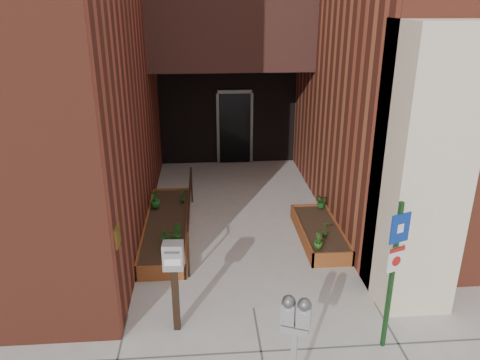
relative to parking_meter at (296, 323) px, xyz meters
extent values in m
plane|color=#9E9991|center=(-0.27, 1.89, -1.19)|extent=(80.00, 80.00, 0.00)
cube|color=beige|center=(2.28, 2.09, 1.01)|extent=(1.10, 1.20, 4.40)
cube|color=#321916|center=(-0.27, 7.89, 2.81)|extent=(4.20, 2.00, 2.00)
cube|color=black|center=(-0.27, 9.29, 0.31)|extent=(4.00, 0.30, 3.00)
cube|color=black|center=(-0.07, 9.11, -0.14)|extent=(0.90, 0.06, 2.10)
cube|color=#B79338|center=(-2.26, 1.69, 0.31)|extent=(0.04, 0.30, 0.30)
cube|color=brown|center=(-1.82, 2.81, -1.04)|extent=(0.90, 0.04, 0.30)
cube|color=brown|center=(-1.82, 6.37, -1.04)|extent=(0.90, 0.04, 0.30)
cube|color=brown|center=(-2.25, 4.59, -1.04)|extent=(0.04, 3.60, 0.30)
cube|color=brown|center=(-1.39, 4.59, -1.04)|extent=(0.04, 3.60, 0.30)
cube|color=black|center=(-1.82, 4.59, -1.06)|extent=(0.82, 3.52, 0.26)
cube|color=brown|center=(1.33, 3.01, -1.04)|extent=(0.80, 0.04, 0.30)
cube|color=brown|center=(1.33, 5.17, -1.04)|extent=(0.80, 0.04, 0.30)
cube|color=brown|center=(0.95, 4.09, -1.04)|extent=(0.04, 2.20, 0.30)
cube|color=brown|center=(1.71, 4.09, -1.04)|extent=(0.04, 2.20, 0.30)
cube|color=black|center=(1.33, 4.09, -1.06)|extent=(0.72, 2.12, 0.26)
cylinder|color=black|center=(-1.32, 2.89, -0.74)|extent=(0.04, 0.04, 0.90)
cylinder|color=black|center=(-1.32, 6.19, -0.74)|extent=(0.04, 0.04, 0.90)
cylinder|color=black|center=(-1.32, 4.54, -0.31)|extent=(0.04, 3.30, 0.04)
cube|color=#AEAEB1|center=(0.00, 0.00, -0.08)|extent=(0.34, 0.24, 0.08)
cube|color=#AEAEB1|center=(-0.08, 0.03, 0.11)|extent=(0.19, 0.16, 0.28)
sphere|color=#59595B|center=(-0.08, 0.03, 0.27)|extent=(0.16, 0.16, 0.16)
cube|color=white|center=(-0.10, -0.02, 0.13)|extent=(0.09, 0.04, 0.05)
cube|color=#B21414|center=(-0.10, -0.02, 0.05)|extent=(0.09, 0.04, 0.03)
cube|color=#AEAEB1|center=(0.08, -0.03, 0.11)|extent=(0.19, 0.16, 0.28)
sphere|color=#59595B|center=(0.08, -0.03, 0.27)|extent=(0.16, 0.16, 0.16)
cube|color=white|center=(0.06, -0.08, 0.13)|extent=(0.09, 0.04, 0.05)
cube|color=#B21414|center=(0.06, -0.08, 0.05)|extent=(0.09, 0.04, 0.03)
cube|color=#153C17|center=(1.49, 0.89, -0.06)|extent=(0.07, 0.07, 2.26)
cube|color=navy|center=(1.50, 0.86, 0.71)|extent=(0.29, 0.13, 0.41)
cube|color=white|center=(1.50, 0.86, 0.71)|extent=(0.10, 0.05, 0.12)
cube|color=white|center=(1.50, 0.86, 0.25)|extent=(0.25, 0.11, 0.36)
cube|color=#B21414|center=(1.50, 0.86, 0.40)|extent=(0.24, 0.10, 0.06)
cylinder|color=#B21414|center=(1.50, 0.85, 0.23)|extent=(0.14, 0.06, 0.14)
cube|color=black|center=(-1.47, 1.49, -0.65)|extent=(0.10, 0.10, 1.07)
cube|color=silver|center=(-1.47, 1.49, 0.07)|extent=(0.30, 0.23, 0.41)
cube|color=#59595B|center=(-1.48, 1.38, 0.19)|extent=(0.21, 0.02, 0.04)
cube|color=white|center=(-1.48, 1.38, 0.02)|extent=(0.23, 0.02, 0.10)
imported|color=#215C1A|center=(-1.73, 3.54, -0.71)|extent=(0.45, 0.45, 0.36)
imported|color=#1B5317|center=(-1.56, 3.68, -0.70)|extent=(0.23, 0.23, 0.36)
imported|color=#1C621D|center=(-2.12, 5.30, -0.68)|extent=(0.25, 0.25, 0.40)
imported|color=#1B5E1C|center=(-1.52, 5.55, -0.72)|extent=(0.21, 0.21, 0.33)
imported|color=#255418|center=(1.08, 3.20, -0.73)|extent=(0.24, 0.24, 0.31)
imported|color=#225017|center=(1.32, 3.64, -0.72)|extent=(0.22, 0.22, 0.33)
imported|color=#18561E|center=(1.58, 4.99, -0.72)|extent=(0.29, 0.29, 0.32)
camera|label=1|loc=(-0.98, -4.33, 3.47)|focal=35.00mm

